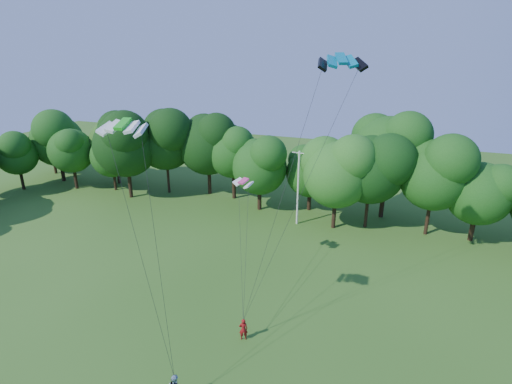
% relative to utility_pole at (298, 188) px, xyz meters
% --- Properties ---
extents(utility_pole, '(1.77, 0.36, 8.88)m').
position_rel_utility_pole_xyz_m(utility_pole, '(0.00, 0.00, 0.00)').
color(utility_pole, silver).
rests_on(utility_pole, ground).
extents(kite_flyer_left, '(0.74, 0.63, 1.70)m').
position_rel_utility_pole_xyz_m(kite_flyer_left, '(1.67, -20.77, -3.69)').
color(kite_flyer_left, maroon).
rests_on(kite_flyer_left, ground).
extents(kite_teal, '(3.30, 2.46, 0.77)m').
position_rel_utility_pole_xyz_m(kite_teal, '(6.36, -15.02, 14.51)').
color(kite_teal, '#046E90').
rests_on(kite_teal, ground).
extents(kite_green, '(2.71, 1.47, 0.53)m').
position_rel_utility_pole_xyz_m(kite_green, '(-3.50, -24.83, 11.31)').
color(kite_green, green).
rests_on(kite_green, ground).
extents(kite_pink, '(2.03, 1.51, 0.41)m').
position_rel_utility_pole_xyz_m(kite_pink, '(-1.75, -12.20, 4.38)').
color(kite_pink, '#CE397B').
rests_on(kite_pink, ground).
extents(tree_back_west, '(8.27, 8.27, 12.02)m').
position_rel_utility_pole_xyz_m(tree_back_west, '(-29.80, 5.13, 2.96)').
color(tree_back_west, '#392717').
rests_on(tree_back_west, ground).
extents(tree_back_center, '(8.41, 8.41, 12.24)m').
position_rel_utility_pole_xyz_m(tree_back_center, '(7.71, 1.97, 3.10)').
color(tree_back_center, '#342114').
rests_on(tree_back_center, ground).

